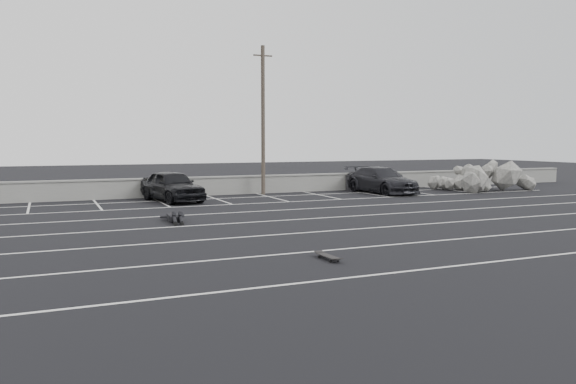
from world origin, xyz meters
name	(u,v)px	position (x,y,z in m)	size (l,w,h in m)	color
ground	(367,228)	(0.00, 0.00, 0.00)	(120.00, 120.00, 0.00)	black
seawall	(239,185)	(0.00, 14.00, 0.55)	(50.00, 0.45, 1.06)	gray
stall_lines	(310,214)	(-0.08, 4.41, 0.00)	(36.00, 20.05, 0.01)	silver
car_left	(172,186)	(-4.37, 11.61, 0.79)	(1.87, 4.64, 1.58)	black
car_right	(382,180)	(7.94, 11.32, 0.76)	(2.14, 5.27, 1.53)	black
utility_pole	(263,120)	(1.19, 13.20, 4.25)	(1.12, 0.22, 8.39)	#4C4238
trash_bin	(350,183)	(7.13, 13.60, 0.48)	(0.78, 0.78, 0.94)	#262629
riprap_pile	(483,181)	(14.40, 10.02, 0.58)	(5.86, 4.32, 1.69)	gray
person	(174,215)	(-5.80, 4.53, 0.24)	(1.11, 2.50, 0.49)	black
skateboard	(328,257)	(-3.66, -4.12, 0.08)	(0.28, 0.91, 0.11)	black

